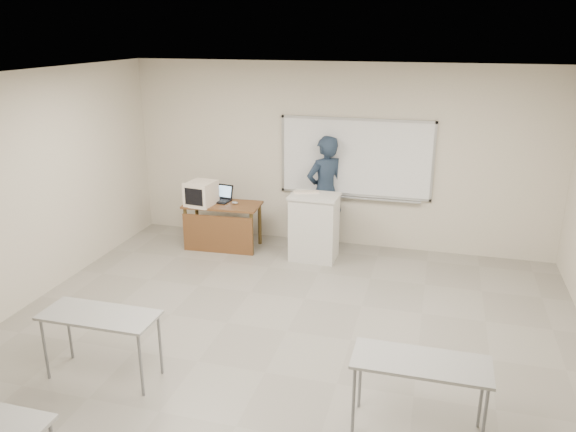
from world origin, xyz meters
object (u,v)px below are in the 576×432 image
(laptop, at_px, (220,197))
(presenter, at_px, (325,192))
(whiteboard, at_px, (356,159))
(podium, at_px, (314,227))
(instructor_desk, at_px, (221,219))
(crt_monitor, at_px, (201,193))
(keyboard, at_px, (306,192))
(mouse, at_px, (235,203))

(laptop, bearing_deg, presenter, 21.38)
(whiteboard, xyz_separation_m, podium, (-0.50, -0.77, -0.95))
(whiteboard, bearing_deg, instructor_desk, -159.44)
(podium, bearing_deg, crt_monitor, -177.77)
(instructor_desk, height_order, crt_monitor, crt_monitor)
(crt_monitor, xyz_separation_m, laptop, (0.21, 0.28, -0.13))
(instructor_desk, height_order, laptop, laptop)
(podium, distance_m, laptop, 1.71)
(crt_monitor, bearing_deg, keyboard, 10.66)
(whiteboard, bearing_deg, laptop, -166.74)
(podium, height_order, mouse, podium)
(podium, relative_size, laptop, 3.04)
(whiteboard, bearing_deg, keyboard, -133.38)
(instructor_desk, relative_size, presenter, 0.67)
(keyboard, bearing_deg, whiteboard, 26.92)
(podium, relative_size, crt_monitor, 2.24)
(crt_monitor, distance_m, presenter, 2.02)
(presenter, bearing_deg, mouse, -23.16)
(crt_monitor, xyz_separation_m, mouse, (0.51, 0.17, -0.17))
(keyboard, bearing_deg, mouse, 157.26)
(presenter, bearing_deg, laptop, -29.92)
(whiteboard, distance_m, instructor_desk, 2.41)
(laptop, height_order, presenter, presenter)
(podium, xyz_separation_m, laptop, (-1.67, 0.26, 0.28))
(instructor_desk, xyz_separation_m, presenter, (1.60, 0.65, 0.42))
(laptop, xyz_separation_m, keyboard, (1.52, -0.18, 0.25))
(podium, xyz_separation_m, crt_monitor, (-1.88, -0.02, 0.41))
(instructor_desk, relative_size, laptop, 3.58)
(mouse, relative_size, presenter, 0.06)
(keyboard, bearing_deg, podium, -47.77)
(whiteboard, relative_size, presenter, 1.33)
(whiteboard, xyz_separation_m, keyboard, (-0.65, -0.69, -0.42))
(mouse, height_order, presenter, presenter)
(presenter, bearing_deg, podium, 44.52)
(laptop, xyz_separation_m, mouse, (0.30, -0.11, -0.04))
(instructor_desk, distance_m, keyboard, 1.52)
(laptop, relative_size, mouse, 3.23)
(mouse, xyz_separation_m, keyboard, (1.22, -0.06, 0.29))
(instructor_desk, relative_size, podium, 1.18)
(crt_monitor, relative_size, mouse, 4.39)
(whiteboard, height_order, presenter, whiteboard)
(podium, distance_m, crt_monitor, 1.92)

